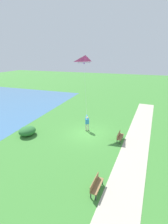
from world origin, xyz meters
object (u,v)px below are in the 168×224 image
(flying_kite, at_px, (85,60))
(lakeside_shrub, at_px, (27,131))
(person_kite_flyer, at_px, (87,122))
(park_bench_near_walkway, at_px, (120,136))
(park_bench_far_walkway, at_px, (96,184))

(flying_kite, bearing_deg, lakeside_shrub, 46.15)
(person_kite_flyer, height_order, park_bench_near_walkway, person_kite_flyer)
(flying_kite, relative_size, park_bench_near_walkway, 4.19)
(flying_kite, distance_m, park_bench_near_walkway, 9.15)
(flying_kite, distance_m, park_bench_far_walkway, 13.04)
(park_bench_near_walkway, height_order, park_bench_far_walkway, same)
(person_kite_flyer, distance_m, park_bench_near_walkway, 4.02)
(park_bench_near_walkway, xyz_separation_m, lakeside_shrub, (9.69, 2.06, -0.04))
(person_kite_flyer, height_order, lakeside_shrub, person_kite_flyer)
(lakeside_shrub, bearing_deg, park_bench_far_walkway, 151.66)
(flying_kite, relative_size, lakeside_shrub, 3.37)
(park_bench_far_walkway, bearing_deg, flying_kite, -67.37)
(park_bench_far_walkway, relative_size, lakeside_shrub, 0.80)
(park_bench_far_walkway, bearing_deg, lakeside_shrub, -28.34)
(flying_kite, height_order, park_bench_far_walkway, flying_kite)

